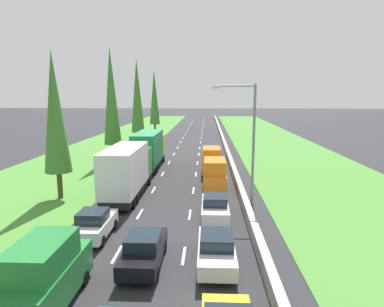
{
  "coord_description": "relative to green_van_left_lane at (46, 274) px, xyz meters",
  "views": [
    {
      "loc": [
        2.92,
        -1.1,
        8.2
      ],
      "look_at": [
        0.78,
        45.51,
        0.03
      ],
      "focal_mm": 31.29,
      "sensor_mm": 36.0,
      "label": 1
    }
  ],
  "objects": [
    {
      "name": "poplar_tree_third",
      "position": [
        -5.49,
        29.0,
        6.58
      ],
      "size": [
        2.15,
        2.15,
        13.86
      ],
      "color": "#4C3823",
      "rests_on": "ground"
    },
    {
      "name": "street_light_mast",
      "position": [
        9.26,
        13.06,
        3.83
      ],
      "size": [
        3.2,
        0.28,
        9.0
      ],
      "color": "gray",
      "rests_on": "ground"
    },
    {
      "name": "white_sedan_right_lane_third",
      "position": [
        6.73,
        9.94,
        -0.59
      ],
      "size": [
        1.82,
        4.5,
        1.64
      ],
      "color": "white",
      "rests_on": "ground"
    },
    {
      "name": "median_barrier",
      "position": [
        8.96,
        49.52,
        -0.97
      ],
      "size": [
        0.44,
        120.0,
        0.85
      ],
      "primitive_type": "cube",
      "color": "#9E9B93",
      "rests_on": "ground"
    },
    {
      "name": "ground_plane",
      "position": [
        3.26,
        49.52,
        -1.4
      ],
      "size": [
        300.0,
        300.0,
        0.0
      ],
      "primitive_type": "plane",
      "color": "#28282B",
      "rests_on": "ground"
    },
    {
      "name": "poplar_tree_fourth",
      "position": [
        -5.13,
        42.45,
        6.61
      ],
      "size": [
        2.15,
        2.15,
        13.91
      ],
      "color": "#4C3823",
      "rests_on": "ground"
    },
    {
      "name": "green_box_truck_left_lane",
      "position": [
        -0.33,
        25.34,
        0.78
      ],
      "size": [
        2.46,
        9.4,
        4.18
      ],
      "color": "black",
      "rests_on": "ground"
    },
    {
      "name": "white_box_truck_left_lane",
      "position": [
        -0.28,
        14.7,
        0.78
      ],
      "size": [
        2.46,
        9.4,
        4.18
      ],
      "color": "black",
      "rests_on": "ground"
    },
    {
      "name": "silver_sedan_right_lane",
      "position": [
        6.74,
        29.96,
        -0.59
      ],
      "size": [
        1.82,
        4.5,
        1.64
      ],
      "color": "silver",
      "rests_on": "ground"
    },
    {
      "name": "orange_van_right_lane_fifth",
      "position": [
        6.65,
        22.87,
        0.0
      ],
      "size": [
        1.96,
        4.9,
        2.82
      ],
      "color": "orange",
      "rests_on": "ground"
    },
    {
      "name": "white_sedan_right_lane",
      "position": [
        6.66,
        3.68,
        -0.59
      ],
      "size": [
        1.82,
        4.5,
        1.64
      ],
      "color": "white",
      "rests_on": "ground"
    },
    {
      "name": "green_van_left_lane",
      "position": [
        0.0,
        0.0,
        0.0
      ],
      "size": [
        1.96,
        4.9,
        2.82
      ],
      "color": "#237A33",
      "rests_on": "ground"
    },
    {
      "name": "grass_verge_right",
      "position": [
        17.61,
        49.52,
        -1.38
      ],
      "size": [
        14.0,
        140.0,
        0.04
      ],
      "primitive_type": "cube",
      "color": "#478433",
      "rests_on": "ground"
    },
    {
      "name": "poplar_tree_second",
      "position": [
        -5.56,
        13.76,
        5.44
      ],
      "size": [
        2.09,
        2.09,
        11.58
      ],
      "color": "#4C3823",
      "rests_on": "ground"
    },
    {
      "name": "poplar_tree_fifth",
      "position": [
        -4.82,
        58.12,
        6.29
      ],
      "size": [
        2.13,
        2.13,
        13.28
      ],
      "color": "#4C3823",
      "rests_on": "ground"
    },
    {
      "name": "orange_van_right_lane",
      "position": [
        6.83,
        16.42,
        0.0
      ],
      "size": [
        1.96,
        4.9,
        2.82
      ],
      "color": "orange",
      "rests_on": "ground"
    },
    {
      "name": "grass_verge_left",
      "position": [
        -9.39,
        49.52,
        -1.38
      ],
      "size": [
        14.0,
        140.0,
        0.04
      ],
      "primitive_type": "cube",
      "color": "#478433",
      "rests_on": "ground"
    },
    {
      "name": "black_sedan_centre_lane",
      "position": [
        3.15,
        3.47,
        -0.59
      ],
      "size": [
        1.82,
        4.5,
        1.64
      ],
      "color": "black",
      "rests_on": "ground"
    },
    {
      "name": "lane_markings",
      "position": [
        3.26,
        49.52,
        -1.39
      ],
      "size": [
        3.64,
        116.0,
        0.01
      ],
      "color": "white",
      "rests_on": "ground"
    },
    {
      "name": "white_hatchback_left_lane",
      "position": [
        -0.29,
        6.46,
        -0.56
      ],
      "size": [
        1.74,
        3.9,
        1.72
      ],
      "color": "white",
      "rests_on": "ground"
    }
  ]
}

